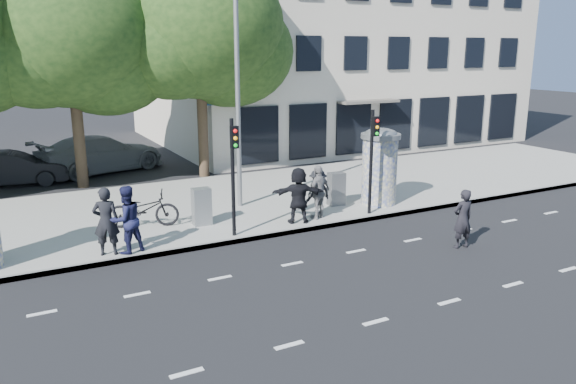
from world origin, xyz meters
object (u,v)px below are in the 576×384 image
man_road (463,219)px  cabinet_right (336,189)px  car_mid (13,169)px  ped_c (126,220)px  ped_b (106,221)px  traffic_pole_far (372,151)px  ped_e (319,192)px  ped_f (298,195)px  street_lamp (238,68)px  car_right (100,154)px  ad_column_right (380,165)px  cabinet_left (202,207)px  bicycle (143,209)px  traffic_pole_near (233,165)px

man_road → cabinet_right: size_ratio=1.48×
car_mid → ped_c: bearing=-160.2°
ped_b → car_mid: bearing=-63.8°
traffic_pole_far → ped_e: 2.17m
ped_f → car_mid: (-7.58, 10.22, -0.33)m
street_lamp → car_right: 10.02m
ad_column_right → ped_f: bearing=-169.8°
ad_column_right → cabinet_left: ad_column_right is taller
ad_column_right → ped_c: ad_column_right is taller
bicycle → cabinet_left: (1.63, -0.61, 0.02)m
car_right → man_road: bearing=-173.2°
ped_b → ped_f: 5.79m
ad_column_right → traffic_pole_near: size_ratio=0.78×
traffic_pole_far → street_lamp: bearing=140.1°
car_mid → cabinet_left: bearing=-144.4°
traffic_pole_near → traffic_pole_far: same height
cabinet_left → man_road: bearing=-38.1°
bicycle → cabinet_right: size_ratio=1.84×
ad_column_right → ped_e: ad_column_right is taller
cabinet_right → car_mid: (-9.72, 9.05, -0.02)m
cabinet_left → ped_b: bearing=-154.3°
ped_b → car_right: 11.50m
ped_f → cabinet_right: 2.46m
ad_column_right → man_road: ad_column_right is taller
ped_c → cabinet_right: 7.56m
bicycle → car_right: (0.39, 9.42, 0.13)m
street_lamp → ped_f: 4.64m
ped_b → car_right: (1.81, 11.36, -0.23)m
man_road → traffic_pole_near: bearing=-28.9°
ad_column_right → cabinet_right: ad_column_right is taller
street_lamp → ped_e: (1.64, -2.47, -3.78)m
ped_e → car_right: ped_e is taller
man_road → car_right: man_road is taller
ad_column_right → ped_f: 3.64m
street_lamp → man_road: size_ratio=4.75×
ped_c → car_mid: (-2.30, 10.43, -0.36)m
bicycle → car_right: 9.43m
traffic_pole_near → car_right: traffic_pole_near is taller
cabinet_left → car_mid: size_ratio=0.27×
ped_b → ped_f: bearing=-162.4°
street_lamp → cabinet_left: bearing=-143.8°
traffic_pole_near → car_right: size_ratio=0.59×
ad_column_right → man_road: (-0.43, -4.41, -0.70)m
ped_e → car_mid: ped_e is taller
car_right → ped_e: bearing=-175.3°
ped_f → cabinet_left: bearing=-2.1°
cabinet_right → ped_e: bearing=-137.2°
bicycle → ped_c: bearing=173.4°
ped_f → car_mid: ped_f is taller
man_road → ped_b: bearing=-18.1°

